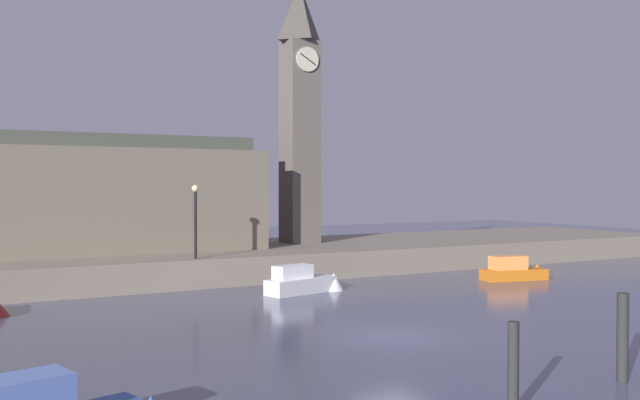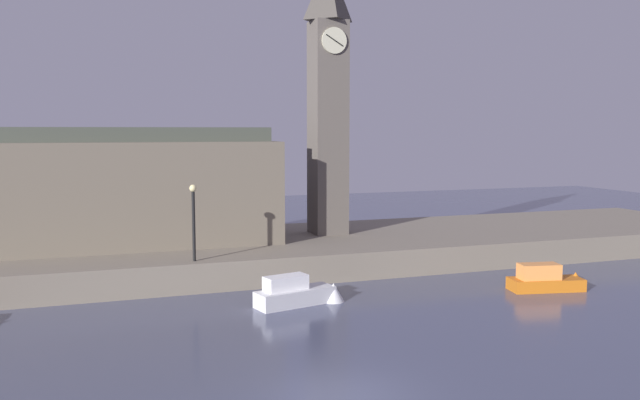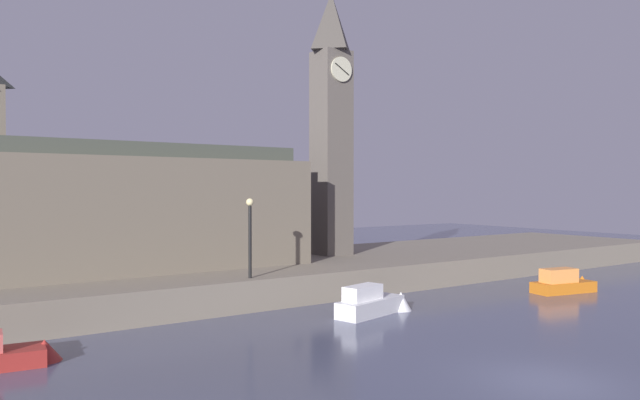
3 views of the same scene
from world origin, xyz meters
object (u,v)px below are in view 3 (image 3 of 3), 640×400
object	(u,v)px
boat_ferry_white	(375,303)
boat_dinghy_red	(3,355)
boat_patrol_orange	(567,283)
parliament_hall	(135,207)
streetlamp	(250,228)
clock_tower	(331,119)

from	to	relation	value
boat_ferry_white	boat_dinghy_red	xyz separation A→B (m)	(-15.21, 0.50, -0.11)
boat_patrol_orange	boat_dinghy_red	size ratio (longest dim) A/B	1.12
boat_ferry_white	parliament_hall	bearing A→B (deg)	126.89
boat_ferry_white	boat_patrol_orange	bearing A→B (deg)	-6.64
parliament_hall	streetlamp	size ratio (longest dim) A/B	4.59
parliament_hall	streetlamp	distance (m)	7.06
boat_dinghy_red	streetlamp	bearing A→B (deg)	18.81
boat_ferry_white	boat_patrol_orange	world-z (taller)	boat_ferry_white
parliament_hall	boat_ferry_white	bearing A→B (deg)	-53.11
parliament_hall	streetlamp	world-z (taller)	parliament_hall
boat_ferry_white	boat_dinghy_red	size ratio (longest dim) A/B	1.13
streetlamp	boat_dinghy_red	world-z (taller)	streetlamp
parliament_hall	boat_ferry_white	world-z (taller)	parliament_hall
streetlamp	boat_dinghy_red	size ratio (longest dim) A/B	0.96
streetlamp	boat_ferry_white	world-z (taller)	streetlamp
clock_tower	boat_patrol_orange	bearing A→B (deg)	-58.13
boat_ferry_white	clock_tower	bearing A→B (deg)	63.90
streetlamp	boat_dinghy_red	xyz separation A→B (m)	(-11.03, -3.76, -3.47)
streetlamp	boat_patrol_orange	world-z (taller)	streetlamp
parliament_hall	boat_dinghy_red	size ratio (longest dim) A/B	4.40
boat_ferry_white	boat_patrol_orange	distance (m)	12.74
boat_patrol_orange	streetlamp	bearing A→B (deg)	161.20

